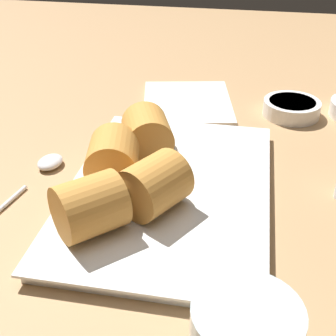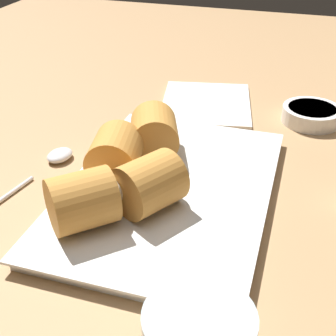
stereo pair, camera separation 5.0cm
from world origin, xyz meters
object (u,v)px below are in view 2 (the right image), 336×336
spoon (50,163)px  napkin (206,104)px  dipping_bowl_near (311,114)px  serving_plate (168,191)px

spoon → napkin: (-23.58, 14.19, -0.26)cm
dipping_bowl_near → napkin: dipping_bowl_near is taller
spoon → napkin: 27.52cm
serving_plate → dipping_bowl_near: dipping_bowl_near is taller
serving_plate → napkin: (-25.28, -1.59, -0.46)cm
napkin → spoon: bearing=-31.0°
serving_plate → dipping_bowl_near: (-24.05, 14.27, 0.49)cm
dipping_bowl_near → napkin: size_ratio=0.46×
dipping_bowl_near → spoon: dipping_bowl_near is taller
spoon → serving_plate: bearing=83.9°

